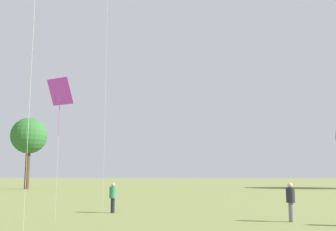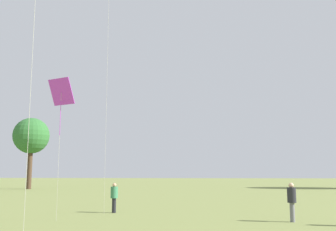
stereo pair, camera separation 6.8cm
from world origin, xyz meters
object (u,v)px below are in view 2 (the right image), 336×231
Objects in this scene: person_standing_4 at (292,199)px; distant_tree_1 at (31,136)px; person_standing_6 at (114,195)px; kite_3 at (61,93)px.

distant_tree_1 is (-27.42, 32.40, 6.02)m from person_standing_4.
person_standing_4 is 1.07× the size of person_standing_6.
distant_tree_1 reaches higher than kite_3.
distant_tree_1 is at bearing 5.35° from kite_3.
distant_tree_1 reaches higher than person_standing_6.
person_standing_4 is at bearing -13.27° from person_standing_6.
kite_3 is (-10.66, -0.71, 4.90)m from person_standing_4.
distant_tree_1 is at bearing 128.86° from person_standing_6.
kite_3 is 0.69× the size of distant_tree_1.
person_standing_4 is 0.18× the size of distant_tree_1.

